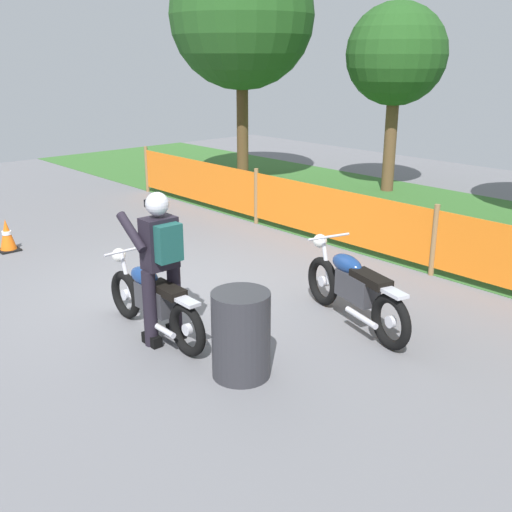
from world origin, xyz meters
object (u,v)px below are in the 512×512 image
object	(u,v)px
motorcycle_lead	(354,288)
rider_trailing	(161,260)
traffic_cone	(7,235)
spare_drum	(241,335)
motorcycle_trailing	(153,299)

from	to	relation	value
motorcycle_lead	rider_trailing	bearing A→B (deg)	75.33
motorcycle_lead	traffic_cone	bearing A→B (deg)	35.33
motorcycle_lead	rider_trailing	distance (m)	2.26
traffic_cone	spare_drum	bearing A→B (deg)	2.17
rider_trailing	traffic_cone	size ratio (longest dim) A/B	3.19
traffic_cone	spare_drum	size ratio (longest dim) A/B	0.60
motorcycle_lead	traffic_cone	distance (m)	5.90
rider_trailing	spare_drum	distance (m)	1.27
motorcycle_lead	spare_drum	xyz separation A→B (m)	(0.03, -1.76, -0.02)
motorcycle_trailing	spare_drum	world-z (taller)	motorcycle_trailing
motorcycle_trailing	traffic_cone	size ratio (longest dim) A/B	3.55
rider_trailing	traffic_cone	bearing A→B (deg)	1.61
motorcycle_lead	rider_trailing	world-z (taller)	rider_trailing
motorcycle_trailing	rider_trailing	size ratio (longest dim) A/B	1.11
traffic_cone	spare_drum	distance (m)	5.59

